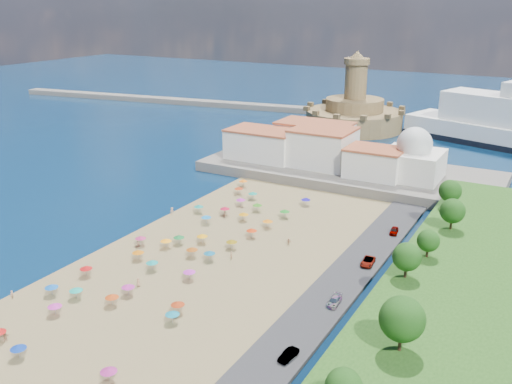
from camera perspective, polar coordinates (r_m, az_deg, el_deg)
The scene contains 11 objects.
ground at distance 123.00m, azimuth -7.37°, elevation -6.51°, with size 700.00×700.00×0.00m, color #071938.
terrace at distance 178.88m, azimuth 9.22°, elevation 2.03°, with size 90.00×36.00×3.00m, color #59544C.
jetty at distance 218.14m, azimuth 7.01°, elevation 5.08°, with size 18.00×70.00×2.40m, color #59544C.
breakwater at distance 304.11m, azimuth -7.09°, elevation 8.96°, with size 200.00×7.00×2.60m, color #59544C.
waterfront_buildings at distance 182.41m, azimuth 5.55°, elevation 4.59°, with size 57.00×29.00×11.00m.
domed_building at distance 169.57m, azimuth 15.46°, elevation 3.29°, with size 16.00×16.00×15.00m.
fortress at distance 244.45m, azimuth 9.78°, elevation 7.74°, with size 40.00×40.00×32.40m.
beach_parasols at distance 114.84m, azimuth -11.03°, elevation -7.45°, with size 31.11×115.62×2.20m.
beachgoers at distance 125.11m, azimuth -8.98°, elevation -5.58°, with size 35.54×64.61×1.88m.
parked_cars at distance 105.66m, azimuth 8.31°, elevation -10.18°, with size 2.76×80.01×1.44m.
hillside_trees at distance 93.65m, azimuth 14.39°, elevation -8.58°, with size 11.77×106.35×8.15m.
Camera 1 is at (67.49, -88.66, 52.10)m, focal length 40.00 mm.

